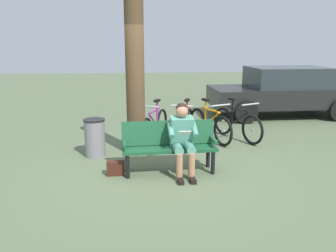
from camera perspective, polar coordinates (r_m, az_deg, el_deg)
name	(u,v)px	position (r m, az deg, el deg)	size (l,w,h in m)	color
ground_plane	(158,169)	(6.17, -1.63, -7.10)	(40.00, 40.00, 0.00)	#566647
bench	(169,143)	(5.94, 0.15, -2.78)	(1.62, 0.55, 0.87)	#194C2D
person_reading	(183,136)	(5.77, 2.41, -1.65)	(0.50, 0.78, 1.20)	#4C8C7A
handbag	(116,168)	(5.94, -8.59, -6.88)	(0.30, 0.14, 0.24)	#3F1E14
tree_trunk	(135,78)	(6.74, -5.44, 7.88)	(0.36, 0.36, 3.04)	#4C3823
litter_bin	(95,138)	(6.89, -11.95, -1.90)	(0.41, 0.41, 0.75)	slate
bicycle_black	(237,124)	(8.11, 11.27, 0.34)	(0.77, 1.55, 0.94)	black
bicycle_orange	(210,125)	(7.91, 6.85, 0.18)	(0.73, 1.58, 0.94)	black
bicycle_green	(185,125)	(7.81, 2.87, 0.10)	(0.66, 1.61, 0.94)	black
bicycle_silver	(154,126)	(7.73, -2.24, -0.04)	(0.74, 1.57, 0.94)	black
parked_car	(283,90)	(11.05, 18.44, 5.59)	(4.23, 2.07, 1.47)	black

